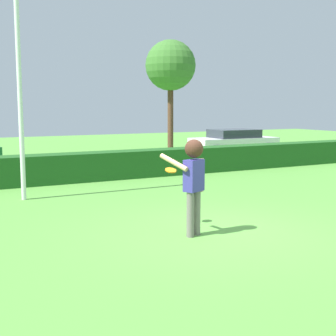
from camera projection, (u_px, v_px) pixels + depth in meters
name	position (u px, v px, depth m)	size (l,w,h in m)	color
ground_plane	(217.00, 232.00, 9.06)	(60.00, 60.00, 0.00)	#579A3D
person	(193.00, 175.00, 8.67)	(0.75, 0.64, 1.79)	slate
frisbee	(171.00, 170.00, 9.38)	(0.22, 0.22, 0.09)	orange
lamppost	(18.00, 60.00, 11.74)	(0.24, 0.24, 6.40)	silver
hedge_row	(92.00, 166.00, 15.30)	(23.38, 0.90, 0.90)	#1F541D
parked_car_white	(234.00, 141.00, 23.04)	(4.26, 1.94, 1.25)	white
willow_tree	(170.00, 66.00, 24.31)	(2.58, 2.58, 5.72)	brown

